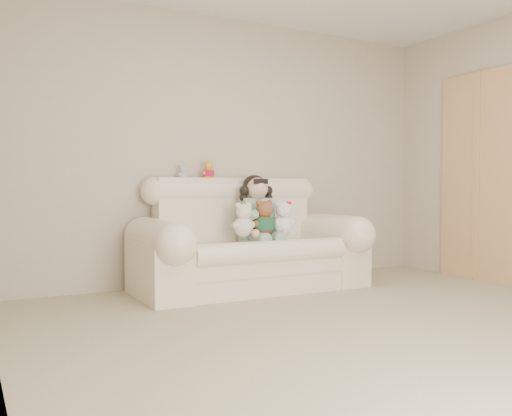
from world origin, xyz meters
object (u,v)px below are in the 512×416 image
Objects in this scene: sofa at (251,233)px; cream_teddy at (243,216)px; seated_child at (257,208)px; brown_teddy at (264,214)px; white_cat at (283,215)px.

sofa reaches higher than cream_teddy.
brown_teddy is (-0.03, -0.20, -0.05)m from seated_child.
sofa is 0.23m from cream_teddy.
white_cat is (0.20, -0.00, -0.01)m from brown_teddy.
cream_teddy is at bearing -173.19° from white_cat.
sofa is 5.50× the size of brown_teddy.
cream_teddy is (-0.23, -0.19, -0.07)m from seated_child.
sofa is at bearing 60.62° from cream_teddy.
brown_teddy is 0.21m from cream_teddy.
brown_teddy reaches higher than white_cat.
sofa is at bearing 165.13° from white_cat.
cream_teddy is (-0.13, -0.11, 0.16)m from sofa.
seated_child is 0.31m from cream_teddy.
seated_child is 1.82× the size of cream_teddy.
cream_teddy is at bearing 170.97° from brown_teddy.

